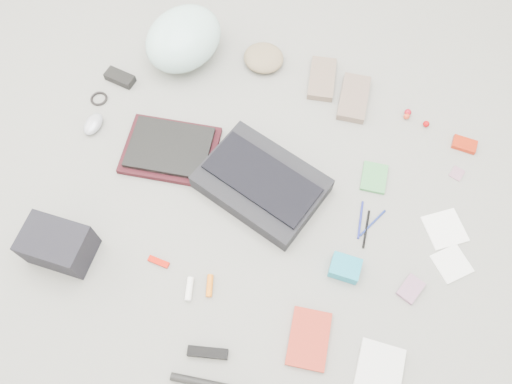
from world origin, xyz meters
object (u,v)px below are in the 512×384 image
at_px(messenger_bag, 262,183).
at_px(bike_helmet, 183,39).
at_px(book_red, 309,339).
at_px(camera_bag, 58,245).
at_px(accordion_wallet, 345,268).
at_px(laptop, 170,147).

xyz_separation_m(messenger_bag, bike_helmet, (-0.54, 0.46, 0.07)).
distance_m(bike_helmet, book_red, 1.28).
height_order(camera_bag, accordion_wallet, camera_bag).
height_order(messenger_bag, bike_helmet, bike_helmet).
relative_size(laptop, book_red, 1.63).
bearing_deg(bike_helmet, messenger_bag, -25.22).
xyz_separation_m(book_red, accordion_wallet, (0.03, 0.27, 0.02)).
xyz_separation_m(laptop, book_red, (0.74, -0.46, -0.02)).
bearing_deg(camera_bag, messenger_bag, 37.16).
distance_m(laptop, book_red, 0.87).
relative_size(book_red, accordion_wallet, 1.88).
bearing_deg(accordion_wallet, messenger_bag, 150.19).
distance_m(bike_helmet, camera_bag, 0.96).
relative_size(camera_bag, accordion_wallet, 2.14).
distance_m(bike_helmet, accordion_wallet, 1.13).
bearing_deg(book_red, laptop, 137.13).
height_order(messenger_bag, laptop, messenger_bag).
bearing_deg(bike_helmet, laptop, -55.84).
relative_size(laptop, camera_bag, 1.43).
xyz_separation_m(laptop, bike_helmet, (-0.15, 0.45, 0.07)).
relative_size(messenger_bag, book_red, 2.29).
relative_size(camera_bag, book_red, 1.14).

